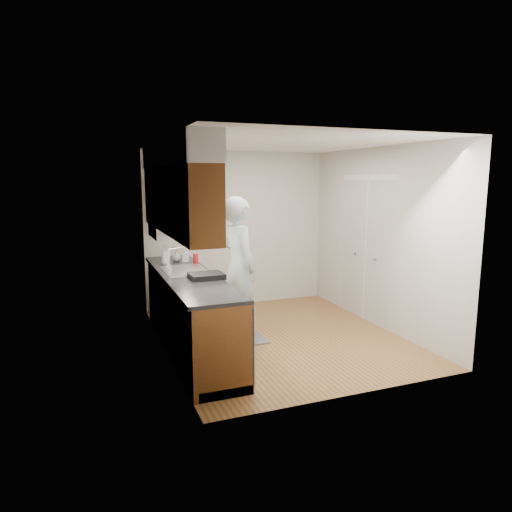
% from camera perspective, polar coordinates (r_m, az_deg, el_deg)
% --- Properties ---
extents(floor, '(3.50, 3.50, 0.00)m').
position_cam_1_polar(floor, '(6.13, 3.06, -10.07)').
color(floor, '#966139').
rests_on(floor, ground).
extents(ceiling, '(3.50, 3.50, 0.00)m').
position_cam_1_polar(ceiling, '(5.79, 3.29, 13.91)').
color(ceiling, white).
rests_on(ceiling, wall_left).
extents(wall_left, '(0.02, 3.50, 2.50)m').
position_cam_1_polar(wall_left, '(5.40, -11.51, 0.75)').
color(wall_left, beige).
rests_on(wall_left, floor).
extents(wall_right, '(0.02, 3.50, 2.50)m').
position_cam_1_polar(wall_right, '(6.59, 15.17, 2.18)').
color(wall_right, beige).
rests_on(wall_right, floor).
extents(wall_back, '(3.00, 0.02, 2.50)m').
position_cam_1_polar(wall_back, '(7.45, -2.35, 3.34)').
color(wall_back, beige).
rests_on(wall_back, floor).
extents(counter, '(0.64, 2.80, 1.30)m').
position_cam_1_polar(counter, '(5.62, -8.21, -6.77)').
color(counter, brown).
rests_on(counter, floor).
extents(upper_cabinets, '(0.47, 2.80, 1.21)m').
position_cam_1_polar(upper_cabinets, '(5.41, -10.07, 8.25)').
color(upper_cabinets, brown).
rests_on(upper_cabinets, wall_left).
extents(closet_door, '(0.02, 1.22, 2.05)m').
position_cam_1_polar(closet_door, '(6.85, 13.53, 0.62)').
color(closet_door, beige).
rests_on(closet_door, wall_right).
extents(floor_mat, '(0.55, 0.91, 0.02)m').
position_cam_1_polar(floor_mat, '(6.20, -2.12, -9.76)').
color(floor_mat, slate).
rests_on(floor_mat, floor).
extents(person, '(0.63, 0.82, 2.07)m').
position_cam_1_polar(person, '(5.93, -2.18, -0.20)').
color(person, '#A9C7CE').
rests_on(person, floor_mat).
extents(soap_bottle_a, '(0.10, 0.10, 0.25)m').
position_cam_1_polar(soap_bottle_a, '(6.20, -11.34, 0.12)').
color(soap_bottle_a, silver).
rests_on(soap_bottle_a, counter).
extents(soap_bottle_b, '(0.11, 0.11, 0.18)m').
position_cam_1_polar(soap_bottle_b, '(6.34, -8.78, 0.13)').
color(soap_bottle_b, silver).
rests_on(soap_bottle_b, counter).
extents(soap_bottle_c, '(0.15, 0.15, 0.16)m').
position_cam_1_polar(soap_bottle_c, '(6.40, -9.92, 0.06)').
color(soap_bottle_c, silver).
rests_on(soap_bottle_c, counter).
extents(soda_can, '(0.08, 0.08, 0.13)m').
position_cam_1_polar(soda_can, '(6.23, -7.56, -0.28)').
color(soda_can, red).
rests_on(soda_can, counter).
extents(dish_rack, '(0.38, 0.32, 0.06)m').
position_cam_1_polar(dish_rack, '(5.25, -6.20, -2.47)').
color(dish_rack, black).
rests_on(dish_rack, counter).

